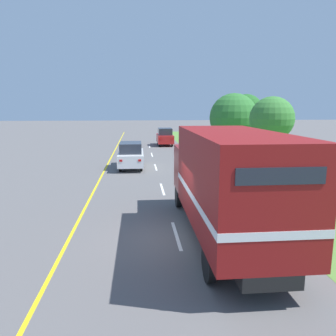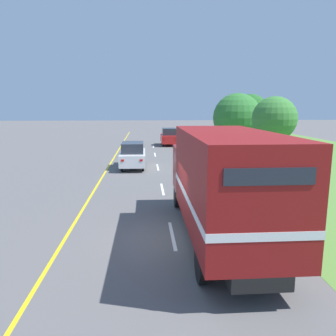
{
  "view_description": "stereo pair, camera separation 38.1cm",
  "coord_description": "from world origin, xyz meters",
  "px_view_note": "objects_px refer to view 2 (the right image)",
  "views": [
    {
      "loc": [
        -1.29,
        -10.53,
        4.45
      ],
      "look_at": [
        0.3,
        6.75,
        1.2
      ],
      "focal_mm": 35.0,
      "sensor_mm": 36.0,
      "label": 1
    },
    {
      "loc": [
        -0.91,
        -10.56,
        4.45
      ],
      "look_at": [
        0.3,
        6.75,
        1.2
      ],
      "focal_mm": 35.0,
      "sensor_mm": 36.0,
      "label": 2
    }
  ],
  "objects_px": {
    "horse_trailer_truck": "(222,181)",
    "roadside_tree_mid": "(237,118)",
    "highway_sign": "(274,159)",
    "delineator_post": "(258,198)",
    "roadside_tree_near": "(274,119)",
    "lead_car_white": "(133,155)",
    "roadside_tree_far": "(250,112)",
    "lead_car_red_ahead": "(169,137)"
  },
  "relations": [
    {
      "from": "roadside_tree_near",
      "to": "roadside_tree_mid",
      "type": "height_order",
      "value": "roadside_tree_mid"
    },
    {
      "from": "roadside_tree_near",
      "to": "lead_car_white",
      "type": "bearing_deg",
      "value": 171.9
    },
    {
      "from": "lead_car_red_ahead",
      "to": "highway_sign",
      "type": "xyz_separation_m",
      "value": [
        4.39,
        -20.55,
        0.56
      ]
    },
    {
      "from": "lead_car_red_ahead",
      "to": "roadside_tree_near",
      "type": "xyz_separation_m",
      "value": [
        6.29,
        -15.58,
        2.6
      ]
    },
    {
      "from": "roadside_tree_far",
      "to": "lead_car_red_ahead",
      "type": "bearing_deg",
      "value": -170.56
    },
    {
      "from": "roadside_tree_near",
      "to": "roadside_tree_far",
      "type": "relative_size",
      "value": 0.86
    },
    {
      "from": "lead_car_red_ahead",
      "to": "roadside_tree_near",
      "type": "height_order",
      "value": "roadside_tree_near"
    },
    {
      "from": "roadside_tree_far",
      "to": "highway_sign",
      "type": "bearing_deg",
      "value": -104.52
    },
    {
      "from": "delineator_post",
      "to": "lead_car_red_ahead",
      "type": "bearing_deg",
      "value": 95.04
    },
    {
      "from": "lead_car_red_ahead",
      "to": "delineator_post",
      "type": "distance_m",
      "value": 24.64
    },
    {
      "from": "lead_car_red_ahead",
      "to": "roadside_tree_far",
      "type": "bearing_deg",
      "value": 9.44
    },
    {
      "from": "roadside_tree_near",
      "to": "delineator_post",
      "type": "bearing_deg",
      "value": -114.73
    },
    {
      "from": "lead_car_white",
      "to": "delineator_post",
      "type": "height_order",
      "value": "lead_car_white"
    },
    {
      "from": "highway_sign",
      "to": "roadside_tree_near",
      "type": "bearing_deg",
      "value": 69.09
    },
    {
      "from": "lead_car_red_ahead",
      "to": "roadside_tree_near",
      "type": "relative_size",
      "value": 0.77
    },
    {
      "from": "lead_car_white",
      "to": "roadside_tree_near",
      "type": "xyz_separation_m",
      "value": [
        9.98,
        -1.42,
        2.65
      ]
    },
    {
      "from": "lead_car_white",
      "to": "roadside_tree_far",
      "type": "xyz_separation_m",
      "value": [
        13.84,
        15.85,
        2.9
      ]
    },
    {
      "from": "roadside_tree_mid",
      "to": "roadside_tree_far",
      "type": "relative_size",
      "value": 0.96
    },
    {
      "from": "lead_car_red_ahead",
      "to": "roadside_tree_near",
      "type": "bearing_deg",
      "value": -68.02
    },
    {
      "from": "roadside_tree_mid",
      "to": "highway_sign",
      "type": "bearing_deg",
      "value": -96.96
    },
    {
      "from": "horse_trailer_truck",
      "to": "lead_car_red_ahead",
      "type": "bearing_deg",
      "value": 89.41
    },
    {
      "from": "horse_trailer_truck",
      "to": "lead_car_red_ahead",
      "type": "distance_m",
      "value": 27.96
    },
    {
      "from": "lead_car_red_ahead",
      "to": "roadside_tree_mid",
      "type": "bearing_deg",
      "value": -49.96
    },
    {
      "from": "roadside_tree_mid",
      "to": "horse_trailer_truck",
      "type": "bearing_deg",
      "value": -106.92
    },
    {
      "from": "lead_car_red_ahead",
      "to": "roadside_tree_far",
      "type": "relative_size",
      "value": 0.66
    },
    {
      "from": "lead_car_white",
      "to": "highway_sign",
      "type": "bearing_deg",
      "value": -38.31
    },
    {
      "from": "lead_car_white",
      "to": "delineator_post",
      "type": "xyz_separation_m",
      "value": [
        5.85,
        -10.37,
        -0.45
      ]
    },
    {
      "from": "roadside_tree_near",
      "to": "delineator_post",
      "type": "height_order",
      "value": "roadside_tree_near"
    },
    {
      "from": "horse_trailer_truck",
      "to": "lead_car_red_ahead",
      "type": "height_order",
      "value": "horse_trailer_truck"
    },
    {
      "from": "highway_sign",
      "to": "delineator_post",
      "type": "bearing_deg",
      "value": -119.18
    },
    {
      "from": "roadside_tree_near",
      "to": "roadside_tree_mid",
      "type": "relative_size",
      "value": 0.9
    },
    {
      "from": "roadside_tree_far",
      "to": "lead_car_white",
      "type": "bearing_deg",
      "value": -131.12
    },
    {
      "from": "lead_car_white",
      "to": "highway_sign",
      "type": "height_order",
      "value": "highway_sign"
    },
    {
      "from": "horse_trailer_truck",
      "to": "lead_car_white",
      "type": "height_order",
      "value": "horse_trailer_truck"
    },
    {
      "from": "highway_sign",
      "to": "delineator_post",
      "type": "height_order",
      "value": "highway_sign"
    },
    {
      "from": "horse_trailer_truck",
      "to": "roadside_tree_mid",
      "type": "xyz_separation_m",
      "value": [
        6.32,
        20.77,
        1.37
      ]
    },
    {
      "from": "horse_trailer_truck",
      "to": "roadside_tree_far",
      "type": "xyz_separation_m",
      "value": [
        10.44,
        29.63,
        1.8
      ]
    },
    {
      "from": "lead_car_red_ahead",
      "to": "highway_sign",
      "type": "relative_size",
      "value": 1.53
    },
    {
      "from": "lead_car_white",
      "to": "roadside_tree_mid",
      "type": "distance_m",
      "value": 12.22
    },
    {
      "from": "lead_car_white",
      "to": "roadside_tree_mid",
      "type": "relative_size",
      "value": 0.77
    },
    {
      "from": "roadside_tree_near",
      "to": "horse_trailer_truck",
      "type": "bearing_deg",
      "value": -118.04
    },
    {
      "from": "roadside_tree_far",
      "to": "delineator_post",
      "type": "bearing_deg",
      "value": -106.94
    }
  ]
}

